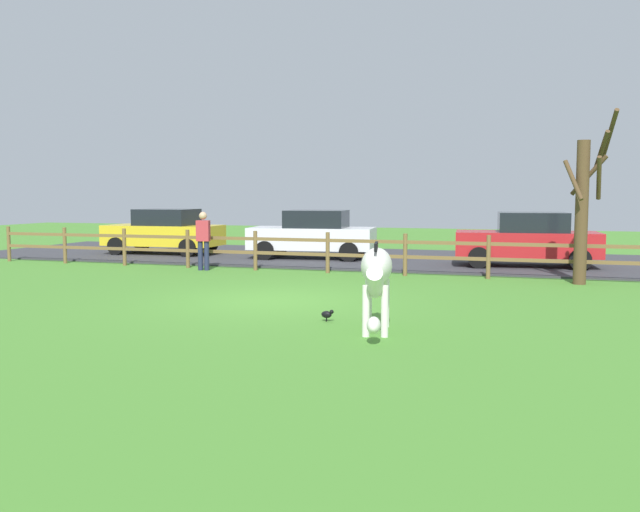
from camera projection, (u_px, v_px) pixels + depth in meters
name	position (u px, v px, depth m)	size (l,w,h in m)	color
ground_plane	(272.00, 300.00, 14.03)	(60.00, 60.00, 0.00)	#47842D
parking_asphalt	(378.00, 258.00, 22.84)	(28.00, 7.40, 0.05)	#38383D
paddock_fence	(328.00, 250.00, 18.83)	(21.34, 0.11, 1.11)	brown
bare_tree	(584.00, 204.00, 16.37)	(1.17, 1.20, 4.06)	#513A23
zebra	(376.00, 273.00, 10.70)	(0.71, 1.92, 1.41)	white
crow_on_grass	(327.00, 314.00, 11.70)	(0.22, 0.10, 0.20)	black
parked_car_white	(313.00, 234.00, 22.55)	(4.16, 2.22, 1.56)	white
parked_car_red	(528.00, 239.00, 20.07)	(4.16, 2.21, 1.56)	red
parked_car_yellow	(164.00, 231.00, 24.25)	(4.06, 2.00, 1.56)	yellow
visitor_near_fence	(203.00, 238.00, 19.46)	(0.40, 0.29, 1.64)	#232847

